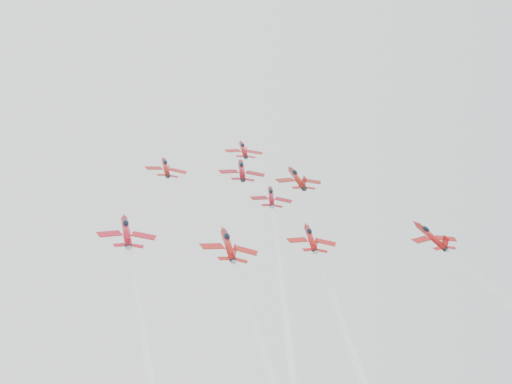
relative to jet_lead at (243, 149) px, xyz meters
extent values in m
cylinder|color=#A70F12|center=(0.00, -0.30, -0.27)|extent=(1.05, 8.66, 6.03)
cone|color=#A70F12|center=(0.00, 4.64, 2.86)|extent=(1.05, 2.35, 2.02)
cone|color=black|center=(0.00, -4.83, -3.14)|extent=(1.05, 1.54, 1.51)
ellipsoid|color=black|center=(0.00, 1.31, 1.32)|extent=(0.96, 2.24, 1.86)
cube|color=#A70F12|center=(-2.59, -0.92, -0.72)|extent=(3.93, 2.56, 1.01)
cube|color=#A70F12|center=(2.59, -0.92, -0.72)|extent=(3.93, 2.56, 1.01)
cube|color=#A70F12|center=(0.00, -4.48, -1.56)|extent=(0.12, 2.48, 2.54)
cube|color=#A70F12|center=(-1.34, -4.02, -2.63)|extent=(1.89, 1.27, 0.58)
cube|color=#A70F12|center=(1.34, -4.02, -2.63)|extent=(1.89, 1.27, 0.58)
cylinder|color=#A0140F|center=(-18.51, -11.73, -7.52)|extent=(1.04, 8.53, 5.93)
cone|color=#A0140F|center=(-18.51, -6.87, -4.44)|extent=(1.04, 2.31, 1.99)
cone|color=black|center=(-18.51, -16.19, -10.35)|extent=(1.04, 1.51, 1.48)
ellipsoid|color=black|center=(-18.51, -10.15, -5.96)|extent=(0.94, 2.21, 1.83)
cube|color=#A0140F|center=(-21.06, -12.34, -7.96)|extent=(3.87, 2.52, 0.99)
cube|color=#A0140F|center=(-15.96, -12.34, -7.96)|extent=(3.87, 2.52, 0.99)
cube|color=#A0140F|center=(-18.51, -15.84, -8.79)|extent=(0.11, 2.45, 2.50)
cube|color=#A0140F|center=(-19.83, -15.40, -9.85)|extent=(1.86, 1.25, 0.57)
cube|color=#A0140F|center=(-17.19, -15.40, -9.85)|extent=(1.86, 1.25, 0.57)
cylinder|color=maroon|center=(-2.30, -11.78, -7.55)|extent=(1.16, 9.57, 6.66)
cone|color=maroon|center=(-2.30, -6.33, -4.09)|extent=(1.16, 2.59, 2.23)
cone|color=black|center=(-2.30, -16.79, -10.73)|extent=(1.16, 1.70, 1.66)
ellipsoid|color=black|center=(-2.30, -10.01, -5.80)|extent=(1.06, 2.48, 2.05)
cube|color=maroon|center=(-5.16, -12.47, -8.05)|extent=(4.34, 2.83, 1.11)
cube|color=maroon|center=(0.56, -12.47, -8.05)|extent=(4.34, 2.83, 1.11)
cube|color=maroon|center=(-2.30, -16.40, -8.98)|extent=(0.13, 2.74, 2.81)
cube|color=maroon|center=(-3.79, -15.90, -10.16)|extent=(2.08, 1.40, 0.64)
cube|color=maroon|center=(-0.82, -15.90, -10.16)|extent=(2.08, 1.40, 0.64)
cylinder|color=maroon|center=(9.21, -14.79, -9.46)|extent=(1.18, 9.68, 6.74)
cone|color=maroon|center=(9.21, -9.27, -5.96)|extent=(1.18, 2.62, 2.26)
cone|color=black|center=(9.21, -19.86, -12.68)|extent=(1.18, 1.72, 1.68)
ellipsoid|color=black|center=(9.21, -13.00, -7.69)|extent=(1.07, 2.51, 2.08)
cube|color=maroon|center=(6.32, -15.49, -9.97)|extent=(4.39, 2.86, 1.12)
cube|color=maroon|center=(12.11, -15.49, -9.97)|extent=(4.39, 2.86, 1.12)
cube|color=maroon|center=(9.21, -19.46, -10.90)|extent=(0.13, 2.78, 2.84)
cube|color=maroon|center=(7.71, -18.96, -12.10)|extent=(2.11, 1.42, 0.65)
cube|color=maroon|center=(10.71, -18.96, -12.10)|extent=(2.11, 1.42, 0.65)
cylinder|color=maroon|center=(1.65, -23.65, -15.08)|extent=(0.98, 8.03, 5.58)
cone|color=maroon|center=(1.65, -19.07, -12.18)|extent=(0.98, 2.17, 1.87)
cone|color=black|center=(1.65, -27.85, -17.74)|extent=(0.98, 1.42, 1.40)
ellipsoid|color=black|center=(1.65, -22.16, -13.61)|extent=(0.89, 2.08, 1.72)
cube|color=maroon|center=(-0.75, -24.22, -15.50)|extent=(3.64, 2.37, 0.93)
cube|color=maroon|center=(4.05, -24.22, -15.50)|extent=(3.64, 2.37, 0.93)
cube|color=maroon|center=(1.65, -27.52, -16.27)|extent=(0.11, 2.30, 2.36)
cube|color=maroon|center=(0.40, -27.10, -17.27)|extent=(1.75, 1.18, 0.54)
cube|color=maroon|center=(2.89, -27.10, -17.27)|extent=(1.75, 1.18, 0.54)
cylinder|color=white|center=(1.65, -61.91, -39.35)|extent=(1.24, 68.19, 43.88)
cylinder|color=#B11021|center=(-26.39, -38.02, -24.19)|extent=(1.16, 9.56, 6.65)
cone|color=#B11021|center=(-26.39, -32.57, -20.73)|extent=(1.16, 2.59, 2.23)
cone|color=black|center=(-26.39, -43.02, -27.37)|extent=(1.16, 1.70, 1.66)
ellipsoid|color=black|center=(-26.39, -36.25, -22.44)|extent=(1.06, 2.48, 2.05)
cube|color=#B11021|center=(-29.25, -38.71, -24.69)|extent=(4.34, 2.83, 1.11)
cube|color=#B11021|center=(-23.53, -38.71, -24.69)|extent=(4.34, 2.83, 1.11)
cube|color=#B11021|center=(-26.39, -42.63, -25.62)|extent=(0.13, 2.74, 2.81)
cube|color=#B11021|center=(-27.87, -42.13, -26.80)|extent=(2.08, 1.40, 0.64)
cube|color=#B11021|center=(-24.90, -42.13, -26.80)|extent=(2.08, 1.40, 0.64)
cylinder|color=#AD1410|center=(-9.52, -41.68, -26.51)|extent=(1.17, 9.62, 6.70)
cone|color=#AD1410|center=(-9.52, -36.19, -23.03)|extent=(1.17, 2.61, 2.24)
cone|color=black|center=(-9.52, -46.71, -29.71)|extent=(1.17, 1.71, 1.67)
ellipsoid|color=black|center=(-9.52, -39.89, -24.75)|extent=(1.07, 2.49, 2.07)
cube|color=#AD1410|center=(-12.40, -42.37, -27.01)|extent=(4.37, 2.85, 1.12)
cube|color=#AD1410|center=(-6.64, -42.37, -27.01)|extent=(4.37, 2.85, 1.12)
cube|color=#AD1410|center=(-9.52, -46.32, -27.94)|extent=(0.13, 2.76, 2.83)
cube|color=#AD1410|center=(-11.01, -45.81, -29.14)|extent=(2.10, 1.41, 0.64)
cube|color=#AD1410|center=(-8.03, -45.81, -29.14)|extent=(2.10, 1.41, 0.64)
cylinder|color=#B11210|center=(5.51, -39.02, -24.83)|extent=(1.03, 8.47, 5.89)
cone|color=#B11210|center=(5.51, -34.19, -21.76)|extent=(1.03, 2.29, 1.98)
cone|color=black|center=(5.51, -43.45, -27.64)|extent=(1.03, 1.50, 1.47)
ellipsoid|color=black|center=(5.51, -37.45, -23.27)|extent=(0.94, 2.19, 1.82)
cube|color=#B11210|center=(2.98, -39.62, -25.27)|extent=(3.85, 2.50, 0.98)
cube|color=#B11210|center=(8.04, -39.62, -25.27)|extent=(3.85, 2.50, 0.98)
cube|color=#B11210|center=(5.51, -43.10, -26.09)|extent=(0.11, 2.43, 2.49)
cube|color=#B11210|center=(4.20, -42.66, -27.14)|extent=(1.85, 1.24, 0.57)
cube|color=#B11210|center=(6.82, -42.66, -27.14)|extent=(1.85, 1.24, 0.57)
cylinder|color=#A4110F|center=(28.85, -37.46, -23.84)|extent=(1.06, 8.74, 6.08)
cone|color=#A4110F|center=(28.85, -32.47, -20.68)|extent=(1.06, 2.37, 2.04)
cone|color=black|center=(28.85, -42.04, -26.74)|extent=(1.06, 1.55, 1.52)
ellipsoid|color=black|center=(28.85, -35.84, -22.24)|extent=(0.97, 2.26, 1.88)
cube|color=#A4110F|center=(26.23, -38.09, -24.29)|extent=(3.97, 2.59, 1.01)
cube|color=#A4110F|center=(31.46, -38.09, -24.29)|extent=(3.97, 2.59, 1.01)
cube|color=#A4110F|center=(28.85, -41.68, -25.14)|extent=(0.12, 2.51, 2.57)
cube|color=#A4110F|center=(27.49, -41.22, -26.22)|extent=(1.91, 1.28, 0.58)
cube|color=#A4110F|center=(30.20, -41.22, -26.22)|extent=(1.91, 1.28, 0.58)
camera|label=1|loc=(-26.94, -159.57, -37.64)|focal=50.00mm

